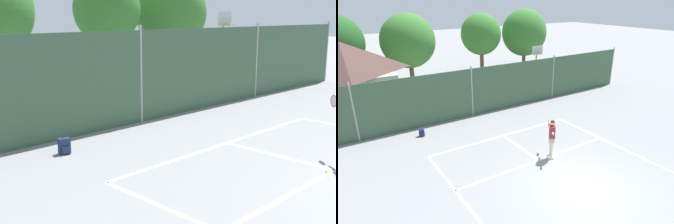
{
  "view_description": "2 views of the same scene",
  "coord_description": "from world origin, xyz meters",
  "views": [
    {
      "loc": [
        -9.29,
        -1.51,
        3.42
      ],
      "look_at": [
        -1.25,
        6.53,
        0.9
      ],
      "focal_mm": 47.09,
      "sensor_mm": 36.0,
      "label": 1
    },
    {
      "loc": [
        -7.55,
        -6.38,
        6.86
      ],
      "look_at": [
        0.64,
        6.2,
        0.99
      ],
      "focal_mm": 31.32,
      "sensor_mm": 36.0,
      "label": 2
    }
  ],
  "objects": [
    {
      "name": "ground_plane",
      "position": [
        0.0,
        0.0,
        0.0
      ],
      "size": [
        120.0,
        120.0,
        0.0
      ],
      "primitive_type": "plane",
      "color": "gray"
    },
    {
      "name": "chainlink_fence",
      "position": [
        -0.0,
        9.0,
        1.48
      ],
      "size": [
        26.09,
        0.09,
        3.1
      ],
      "color": "#38563D",
      "rests_on": "ground"
    },
    {
      "name": "basketball_hoop",
      "position": [
        6.24,
        10.58,
        2.31
      ],
      "size": [
        0.9,
        0.67,
        3.55
      ],
      "color": "yellow",
      "rests_on": "ground"
    },
    {
      "name": "backpack_navy",
      "position": [
        -3.63,
        7.82,
        0.19
      ],
      "size": [
        0.31,
        0.29,
        0.46
      ],
      "color": "navy",
      "rests_on": "ground"
    },
    {
      "name": "treeline_backdrop",
      "position": [
        -0.13,
        18.05,
        3.66
      ],
      "size": [
        24.99,
        4.18,
        5.95
      ],
      "color": "brown",
      "rests_on": "ground"
    },
    {
      "name": "clubhouse_building",
      "position": [
        -6.27,
        13.4,
        2.33
      ],
      "size": [
        5.6,
        4.62,
        4.49
      ],
      "color": "silver",
      "rests_on": "ground"
    },
    {
      "name": "tennis_player",
      "position": [
        0.62,
        2.4,
        1.11
      ],
      "size": [
        0.82,
        1.25,
        1.85
      ],
      "color": "silver",
      "rests_on": "ground"
    },
    {
      "name": "court_markings",
      "position": [
        0.0,
        0.65,
        0.0
      ],
      "size": [
        8.3,
        11.1,
        0.01
      ],
      "color": "white",
      "rests_on": "ground"
    },
    {
      "name": "tennis_ball",
      "position": [
        -0.3,
        2.52,
        0.03
      ],
      "size": [
        0.07,
        0.07,
        0.07
      ],
      "primitive_type": "sphere",
      "color": "#CCE033",
      "rests_on": "ground"
    }
  ]
}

